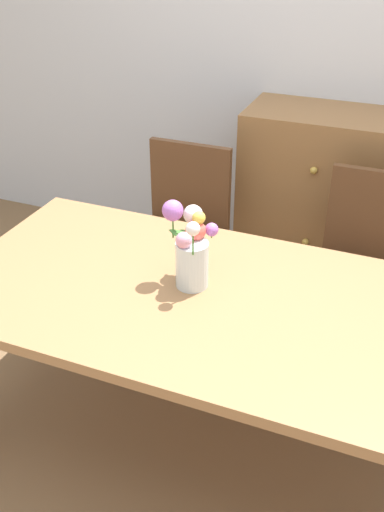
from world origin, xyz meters
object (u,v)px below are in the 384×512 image
object	(u,v)px
dresser	(374,212)
flower_vase	(191,247)
chair_left	(182,223)
chair_right	(366,258)
dining_table	(209,314)

from	to	relation	value
dresser	flower_vase	world-z (taller)	flower_vase
flower_vase	dresser	bearing A→B (deg)	67.81
chair_left	chair_right	xyz separation A→B (m)	(0.90, 0.00, 0.00)
chair_left	flower_vase	world-z (taller)	flower_vase
chair_left	dresser	bearing A→B (deg)	-149.52
dining_table	chair_right	bearing A→B (deg)	61.07
chair_right	dresser	size ratio (longest dim) A/B	0.64
chair_left	chair_right	distance (m)	0.90
dining_table	dresser	size ratio (longest dim) A/B	1.34
flower_vase	dining_table	bearing A→B (deg)	-30.63
flower_vase	chair_left	bearing A→B (deg)	115.15
dining_table	dresser	xyz separation A→B (m)	(0.43, 1.33, -0.14)
chair_right	dresser	distance (m)	0.52
dining_table	chair_left	world-z (taller)	chair_left
chair_left	dresser	world-z (taller)	dresser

